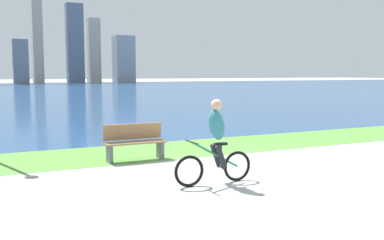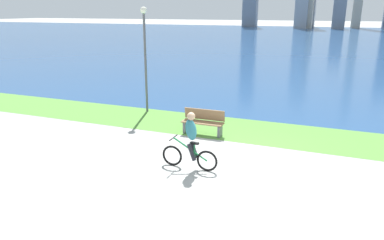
# 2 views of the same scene
# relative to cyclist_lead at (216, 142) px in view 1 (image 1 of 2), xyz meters

# --- Properties ---
(ground_plane) EXTENTS (300.00, 300.00, 0.00)m
(ground_plane) POSITION_rel_cyclist_lead_xyz_m (1.05, 0.90, -0.83)
(ground_plane) COLOR #9E9E99
(grass_strip_bayside) EXTENTS (120.00, 2.76, 0.01)m
(grass_strip_bayside) POSITION_rel_cyclist_lead_xyz_m (1.05, 3.89, -0.82)
(grass_strip_bayside) COLOR #59933D
(grass_strip_bayside) RESTS_ON ground
(bay_water_surface) EXTENTS (300.00, 89.54, 0.00)m
(bay_water_surface) POSITION_rel_cyclist_lead_xyz_m (1.05, 50.04, -0.83)
(bay_water_surface) COLOR navy
(bay_water_surface) RESTS_ON ground
(cyclist_lead) EXTENTS (1.66, 0.52, 1.64)m
(cyclist_lead) POSITION_rel_cyclist_lead_xyz_m (0.00, 0.00, 0.00)
(cyclist_lead) COLOR black
(cyclist_lead) RESTS_ON ground
(bench_near_path) EXTENTS (1.50, 0.47, 0.90)m
(bench_near_path) POSITION_rel_cyclist_lead_xyz_m (-0.67, 2.91, -0.38)
(bench_near_path) COLOR olive
(bench_near_path) RESTS_ON ground
(city_skyline_far_shore) EXTENTS (46.98, 9.55, 23.65)m
(city_skyline_far_shore) POSITION_rel_cyclist_lead_xyz_m (2.68, 87.67, 7.53)
(city_skyline_far_shore) COLOR slate
(city_skyline_far_shore) RESTS_ON ground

